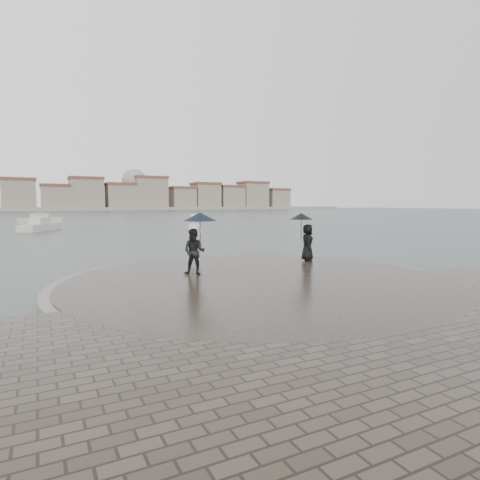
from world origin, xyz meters
TOP-DOWN VIEW (x-y plane):
  - ground at (0.00, 0.00)m, footprint 400.00×400.00m
  - kerb_ring at (0.00, 3.50)m, footprint 12.50×12.50m
  - quay_tip at (0.00, 3.50)m, footprint 11.90×11.90m
  - statue at (-0.46, 7.97)m, footprint 0.74×0.52m
  - visitor_left at (-1.52, 4.95)m, footprint 1.28×1.13m
  - visitor_right at (3.52, 5.89)m, footprint 1.14×1.03m
  - far_skyline at (-6.29, 160.71)m, footprint 260.00×20.00m
  - boats at (-5.99, 45.95)m, footprint 5.72×22.04m

SIDE VIEW (x-z plane):
  - ground at x=0.00m, z-range 0.00..0.00m
  - kerb_ring at x=0.00m, z-range 0.00..0.32m
  - quay_tip at x=0.00m, z-range 0.00..0.36m
  - boats at x=-5.99m, z-range -0.37..1.13m
  - statue at x=-0.46m, z-range 0.36..2.27m
  - visitor_right at x=3.52m, z-range 0.48..2.43m
  - visitor_left at x=-1.52m, z-range 0.51..2.55m
  - far_skyline at x=-6.29m, z-range -12.89..24.11m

